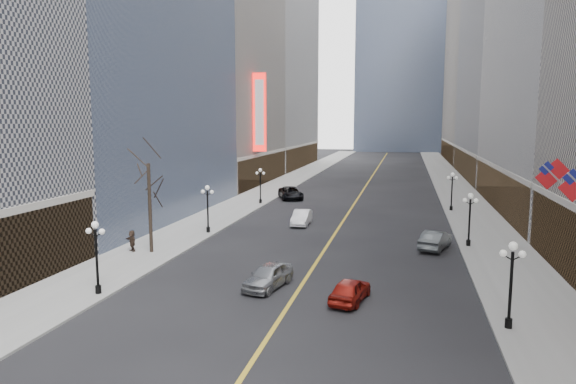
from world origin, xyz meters
The scene contains 22 objects.
sidewalk_east centered at (14.00, 70.00, 0.07)m, with size 6.00×230.00×0.15m, color gray.
sidewalk_west centered at (-14.00, 70.00, 0.07)m, with size 6.00×230.00×0.15m, color gray.
lane_line centered at (0.00, 80.00, 0.01)m, with size 0.25×200.00×0.02m, color gold.
bldg_east_c centered at (29.88, 106.00, 24.18)m, with size 26.60×40.60×48.80m.
bldg_east_d centered at (29.90, 149.00, 31.17)m, with size 26.60×46.60×62.80m.
bldg_west_c centered at (-29.88, 87.00, 25.19)m, with size 26.60×30.60×50.80m.
bldg_west_d centered at (-29.92, 121.00, 36.17)m, with size 26.60×38.60×72.80m.
streetlamp_east_1 centered at (11.80, 30.00, 2.90)m, with size 1.26×0.44×4.52m.
streetlamp_east_2 centered at (11.80, 48.00, 2.90)m, with size 1.26×0.44×4.52m.
streetlamp_east_3 centered at (11.80, 66.00, 2.90)m, with size 1.26×0.44×4.52m.
streetlamp_west_1 centered at (-11.80, 30.00, 2.90)m, with size 1.26×0.44×4.52m.
streetlamp_west_2 centered at (-11.80, 48.00, 2.90)m, with size 1.26×0.44×4.52m.
streetlamp_west_3 centered at (-11.80, 66.00, 2.90)m, with size 1.26×0.44×4.52m.
flag_5 centered at (15.31, 37.00, 7.29)m, with size 2.87×0.12×2.87m.
theatre_marquee centered at (-15.88, 80.00, 12.00)m, with size 2.00×0.55×12.00m.
tree_west_far centered at (-13.50, 40.00, 6.24)m, with size 3.60×3.60×7.92m.
car_nb_near centered at (-2.00, 33.85, 0.78)m, with size 1.84×4.58×1.56m, color #979A9E.
car_nb_mid centered at (-3.97, 54.22, 0.77)m, with size 1.62×4.65×1.53m, color white.
car_nb_far centered at (-9.00, 71.36, 0.84)m, with size 2.80×6.08×1.69m, color black.
car_sb_mid centered at (3.41, 32.48, 0.71)m, with size 1.69×4.19×1.43m, color maroon.
car_sb_far centered at (9.00, 46.71, 0.79)m, with size 1.68×4.81×1.58m, color #484C4F.
ped_west_far centered at (-15.11, 39.81, 1.02)m, with size 1.61×0.46×1.74m, color #34261D.
Camera 1 is at (6.44, 3.00, 10.65)m, focal length 32.00 mm.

